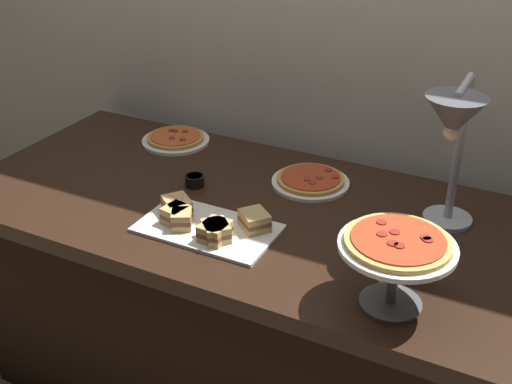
{
  "coord_description": "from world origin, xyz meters",
  "views": [
    {
      "loc": [
        0.73,
        -1.47,
        1.71
      ],
      "look_at": [
        -0.02,
        0.0,
        0.81
      ],
      "focal_mm": 44.57,
      "sensor_mm": 36.0,
      "label": 1
    }
  ],
  "objects_px": {
    "pizza_plate_front": "(176,139)",
    "sauce_cup_near": "(195,180)",
    "sandwich_platter": "(206,223)",
    "heat_lamp": "(454,129)",
    "pizza_plate_raised_stand": "(397,251)",
    "pizza_plate_center": "(311,181)"
  },
  "relations": [
    {
      "from": "pizza_plate_front",
      "to": "sauce_cup_near",
      "type": "height_order",
      "value": "sauce_cup_near"
    },
    {
      "from": "pizza_plate_raised_stand",
      "to": "sauce_cup_near",
      "type": "height_order",
      "value": "pizza_plate_raised_stand"
    },
    {
      "from": "heat_lamp",
      "to": "sauce_cup_near",
      "type": "xyz_separation_m",
      "value": [
        -0.76,
        -0.0,
        -0.32
      ]
    },
    {
      "from": "pizza_plate_raised_stand",
      "to": "sandwich_platter",
      "type": "relative_size",
      "value": 0.69
    },
    {
      "from": "heat_lamp",
      "to": "pizza_plate_center",
      "type": "distance_m",
      "value": 0.57
    },
    {
      "from": "pizza_plate_center",
      "to": "sandwich_platter",
      "type": "relative_size",
      "value": 0.64
    },
    {
      "from": "pizza_plate_front",
      "to": "pizza_plate_center",
      "type": "distance_m",
      "value": 0.57
    },
    {
      "from": "sandwich_platter",
      "to": "sauce_cup_near",
      "type": "distance_m",
      "value": 0.28
    },
    {
      "from": "pizza_plate_front",
      "to": "pizza_plate_raised_stand",
      "type": "bearing_deg",
      "value": -30.0
    },
    {
      "from": "pizza_plate_raised_stand",
      "to": "sandwich_platter",
      "type": "xyz_separation_m",
      "value": [
        -0.55,
        0.08,
        -0.13
      ]
    },
    {
      "from": "heat_lamp",
      "to": "pizza_plate_raised_stand",
      "type": "relative_size",
      "value": 1.65
    },
    {
      "from": "sandwich_platter",
      "to": "sauce_cup_near",
      "type": "height_order",
      "value": "sandwich_platter"
    },
    {
      "from": "pizza_plate_center",
      "to": "pizza_plate_raised_stand",
      "type": "height_order",
      "value": "pizza_plate_raised_stand"
    },
    {
      "from": "heat_lamp",
      "to": "pizza_plate_raised_stand",
      "type": "height_order",
      "value": "heat_lamp"
    },
    {
      "from": "heat_lamp",
      "to": "sauce_cup_near",
      "type": "bearing_deg",
      "value": -179.67
    },
    {
      "from": "heat_lamp",
      "to": "pizza_plate_raised_stand",
      "type": "xyz_separation_m",
      "value": [
        -0.04,
        -0.31,
        -0.19
      ]
    },
    {
      "from": "sauce_cup_near",
      "to": "sandwich_platter",
      "type": "bearing_deg",
      "value": -51.44
    },
    {
      "from": "pizza_plate_center",
      "to": "sauce_cup_near",
      "type": "height_order",
      "value": "sauce_cup_near"
    },
    {
      "from": "pizza_plate_front",
      "to": "sandwich_platter",
      "type": "xyz_separation_m",
      "value": [
        0.41,
        -0.47,
        0.01
      ]
    },
    {
      "from": "sauce_cup_near",
      "to": "pizza_plate_front",
      "type": "bearing_deg",
      "value": 133.12
    },
    {
      "from": "pizza_plate_front",
      "to": "sauce_cup_near",
      "type": "bearing_deg",
      "value": -46.88
    },
    {
      "from": "pizza_plate_raised_stand",
      "to": "sauce_cup_near",
      "type": "xyz_separation_m",
      "value": [
        -0.73,
        0.3,
        -0.13
      ]
    }
  ]
}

